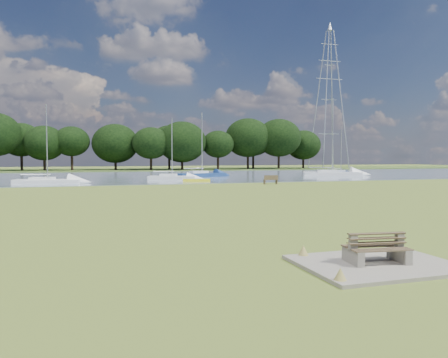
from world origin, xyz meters
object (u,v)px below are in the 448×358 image
object	(u,v)px
bench_pair	(376,249)
riverbank_bench	(271,180)
sailboat_1	(340,172)
sailboat_3	(47,180)
sailboat_2	(202,173)
sailboat_5	(172,176)
sailboat_4	(332,172)
pylon	(329,79)
kayak	(197,180)

from	to	relation	value
bench_pair	riverbank_bench	distance (m)	35.05
bench_pair	sailboat_1	xyz separation A→B (m)	(32.76, 53.23, -0.00)
bench_pair	sailboat_3	size ratio (longest dim) A/B	0.21
sailboat_2	sailboat_5	bearing A→B (deg)	-145.16
sailboat_3	sailboat_4	xyz separation A→B (m)	(39.86, 7.69, 0.11)
sailboat_4	sailboat_5	world-z (taller)	sailboat_4
sailboat_2	sailboat_5	distance (m)	8.16
riverbank_bench	sailboat_1	world-z (taller)	sailboat_1
sailboat_1	sailboat_5	world-z (taller)	sailboat_1
pylon	sailboat_1	distance (m)	40.76
pylon	sailboat_1	size ratio (longest dim) A/B	4.44
bench_pair	sailboat_5	xyz separation A→B (m)	(2.68, 44.46, 0.03)
kayak	sailboat_3	world-z (taller)	sailboat_3
sailboat_2	sailboat_4	distance (m)	20.08
bench_pair	sailboat_3	world-z (taller)	sailboat_3
sailboat_1	sailboat_5	xyz separation A→B (m)	(-30.08, -8.77, 0.03)
sailboat_2	sailboat_5	size ratio (longest dim) A/B	1.18
bench_pair	pylon	size ratio (longest dim) A/B	0.05
kayak	sailboat_3	distance (m)	16.46
kayak	sailboat_4	bearing A→B (deg)	36.27
pylon	sailboat_3	distance (m)	77.44
sailboat_2	sailboat_4	xyz separation A→B (m)	(19.98, -2.04, 0.01)
pylon	sailboat_5	world-z (taller)	pylon
riverbank_bench	sailboat_3	distance (m)	24.29
sailboat_2	kayak	bearing A→B (deg)	-120.31
kayak	sailboat_4	world-z (taller)	sailboat_4
bench_pair	sailboat_5	bearing A→B (deg)	94.09
sailboat_1	sailboat_2	distance (m)	24.74
riverbank_bench	sailboat_5	distance (m)	14.25
riverbank_bench	pylon	xyz separation A→B (m)	(37.56, 50.84, 21.26)
pylon	sailboat_2	xyz separation A→B (m)	(-40.74, -33.50, -21.19)
sailboat_1	sailboat_4	bearing A→B (deg)	-122.74
sailboat_3	sailboat_5	world-z (taller)	sailboat_3
sailboat_4	sailboat_5	bearing A→B (deg)	-149.20
bench_pair	sailboat_4	xyz separation A→B (m)	(28.15, 48.46, 0.12)
pylon	sailboat_5	bearing A→B (deg)	-139.46
riverbank_bench	sailboat_4	bearing A→B (deg)	46.08
sailboat_1	sailboat_2	xyz separation A→B (m)	(-24.58, -2.73, 0.11)
kayak	sailboat_3	xyz separation A→B (m)	(-16.40, 1.36, 0.26)
kayak	sailboat_2	world-z (taller)	sailboat_2
sailboat_2	sailboat_4	size ratio (longest dim) A/B	0.81
riverbank_bench	sailboat_3	size ratio (longest dim) A/B	0.19
kayak	sailboat_5	bearing A→B (deg)	126.94
sailboat_4	bench_pair	bearing A→B (deg)	-98.28
kayak	sailboat_4	xyz separation A→B (m)	(23.46, 9.05, 0.37)
kayak	pylon	size ratio (longest dim) A/B	0.09
sailboat_2	sailboat_3	xyz separation A→B (m)	(-19.88, -9.72, -0.10)
riverbank_bench	sailboat_5	world-z (taller)	sailboat_5
sailboat_3	riverbank_bench	bearing A→B (deg)	-5.86
bench_pair	kayak	xyz separation A→B (m)	(4.69, 39.42, -0.25)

